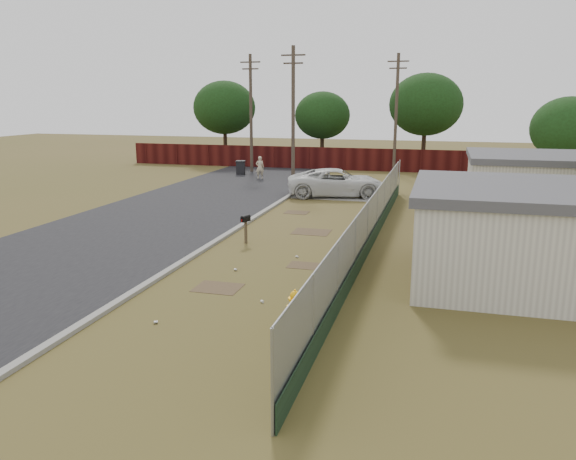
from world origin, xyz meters
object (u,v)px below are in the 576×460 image
(pedestrian, at_px, (260,167))
(trash_bin, at_px, (241,167))
(fire_hydrant, at_px, (295,308))
(pickup_truck, at_px, (338,183))
(mailbox, at_px, (246,221))

(pedestrian, bearing_deg, trash_bin, -57.50)
(trash_bin, bearing_deg, pedestrian, -39.77)
(fire_hydrant, distance_m, pickup_truck, 19.69)
(mailbox, xyz_separation_m, pickup_truck, (1.52, 12.00, -0.09))
(mailbox, bearing_deg, pickup_truck, 82.78)
(mailbox, height_order, trash_bin, mailbox)
(mailbox, relative_size, trash_bin, 1.09)
(mailbox, relative_size, pedestrian, 0.71)
(mailbox, bearing_deg, fire_hydrant, -61.89)
(pedestrian, bearing_deg, mailbox, 88.74)
(fire_hydrant, bearing_deg, pickup_truck, 97.30)
(mailbox, height_order, pickup_truck, pickup_truck)
(pickup_truck, xyz_separation_m, pedestrian, (-6.82, 5.92, -0.00))
(mailbox, xyz_separation_m, pedestrian, (-5.30, 17.92, -0.09))
(mailbox, bearing_deg, trash_bin, 110.68)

